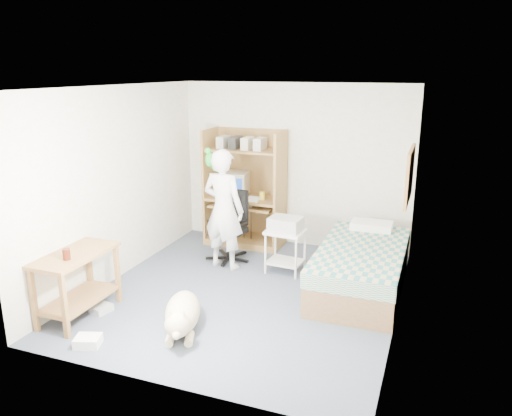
# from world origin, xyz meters

# --- Properties ---
(floor) EXTENTS (4.00, 4.00, 0.00)m
(floor) POSITION_xyz_m (0.00, 0.00, 0.00)
(floor) COLOR #464E5F
(floor) RESTS_ON ground
(wall_back) EXTENTS (3.60, 0.02, 2.50)m
(wall_back) POSITION_xyz_m (0.00, 2.00, 1.25)
(wall_back) COLOR beige
(wall_back) RESTS_ON floor
(wall_right) EXTENTS (0.02, 4.00, 2.50)m
(wall_right) POSITION_xyz_m (1.80, 0.00, 1.25)
(wall_right) COLOR beige
(wall_right) RESTS_ON floor
(wall_left) EXTENTS (0.02, 4.00, 2.50)m
(wall_left) POSITION_xyz_m (-1.80, 0.00, 1.25)
(wall_left) COLOR beige
(wall_left) RESTS_ON floor
(ceiling) EXTENTS (3.60, 4.00, 0.02)m
(ceiling) POSITION_xyz_m (0.00, 0.00, 2.50)
(ceiling) COLOR white
(ceiling) RESTS_ON wall_back
(computer_hutch) EXTENTS (1.20, 0.63, 1.80)m
(computer_hutch) POSITION_xyz_m (-0.70, 1.74, 0.82)
(computer_hutch) COLOR brown
(computer_hutch) RESTS_ON floor
(bed) EXTENTS (1.02, 2.02, 0.66)m
(bed) POSITION_xyz_m (1.30, 0.62, 0.29)
(bed) COLOR brown
(bed) RESTS_ON floor
(side_desk) EXTENTS (0.50, 1.00, 0.75)m
(side_desk) POSITION_xyz_m (-1.55, -1.20, 0.49)
(side_desk) COLOR brown
(side_desk) RESTS_ON floor
(corkboard) EXTENTS (0.04, 0.94, 0.66)m
(corkboard) POSITION_xyz_m (1.77, 0.90, 1.45)
(corkboard) COLOR #A07548
(corkboard) RESTS_ON wall_right
(office_chair) EXTENTS (0.57, 0.57, 1.01)m
(office_chair) POSITION_xyz_m (-0.65, 1.00, 0.36)
(office_chair) COLOR black
(office_chair) RESTS_ON floor
(person) EXTENTS (0.67, 0.49, 1.67)m
(person) POSITION_xyz_m (-0.61, 0.69, 0.84)
(person) COLOR white
(person) RESTS_ON floor
(parrot) EXTENTS (0.12, 0.22, 0.34)m
(parrot) POSITION_xyz_m (-0.81, 0.71, 1.53)
(parrot) COLOR #148B24
(parrot) RESTS_ON person
(dog) EXTENTS (0.64, 1.09, 0.43)m
(dog) POSITION_xyz_m (-0.31, -1.08, 0.19)
(dog) COLOR #CFB98A
(dog) RESTS_ON floor
(printer_cart) EXTENTS (0.53, 0.44, 0.60)m
(printer_cart) POSITION_xyz_m (0.24, 0.81, 0.40)
(printer_cart) COLOR white
(printer_cart) RESTS_ON floor
(printer) EXTENTS (0.45, 0.36, 0.18)m
(printer) POSITION_xyz_m (0.24, 0.81, 0.69)
(printer) COLOR #A9A9A4
(printer) RESTS_ON printer_cart
(crt_monitor) EXTENTS (0.45, 0.46, 0.37)m
(crt_monitor) POSITION_xyz_m (-0.88, 1.75, 0.95)
(crt_monitor) COLOR beige
(crt_monitor) RESTS_ON computer_hutch
(keyboard) EXTENTS (0.46, 0.19, 0.03)m
(keyboard) POSITION_xyz_m (-0.75, 1.58, 0.67)
(keyboard) COLOR beige
(keyboard) RESTS_ON computer_hutch
(pencil_cup) EXTENTS (0.08, 0.08, 0.12)m
(pencil_cup) POSITION_xyz_m (-0.40, 1.65, 0.82)
(pencil_cup) COLOR gold
(pencil_cup) RESTS_ON computer_hutch
(drink_glass) EXTENTS (0.08, 0.08, 0.12)m
(drink_glass) POSITION_xyz_m (-1.50, -1.38, 0.81)
(drink_glass) COLOR #3F140A
(drink_glass) RESTS_ON side_desk
(floor_box_a) EXTENTS (0.30, 0.27, 0.10)m
(floor_box_a) POSITION_xyz_m (-1.05, -1.70, 0.05)
(floor_box_a) COLOR white
(floor_box_a) RESTS_ON floor
(floor_box_b) EXTENTS (0.22, 0.25, 0.08)m
(floor_box_b) POSITION_xyz_m (-1.38, -1.05, 0.04)
(floor_box_b) COLOR #A4A5A0
(floor_box_b) RESTS_ON floor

